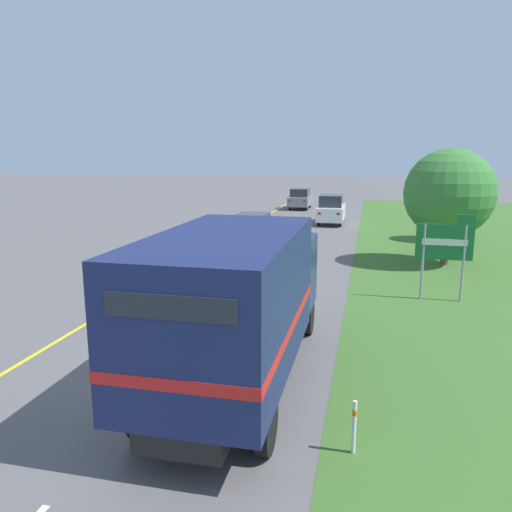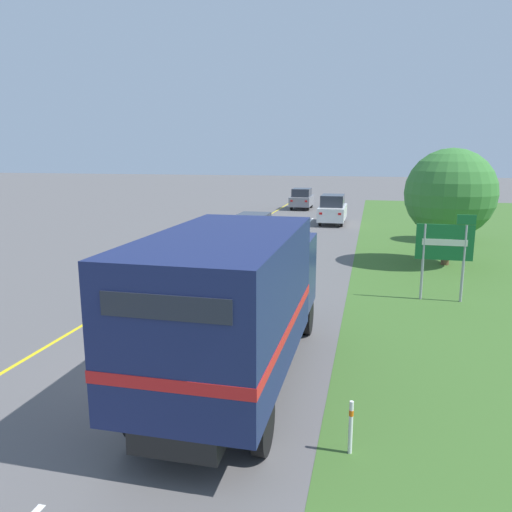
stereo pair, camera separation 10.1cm
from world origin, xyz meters
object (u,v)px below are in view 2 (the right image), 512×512
object	(u,v)px
lead_car_white_ahead	(333,209)
highway_sign	(445,246)
horse_trailer_truck	(235,299)
roadside_tree_near	(450,193)
lead_car_grey_ahead	(302,199)
roadside_tree_mid	(465,192)
lead_car_white	(254,231)
delineator_post	(351,426)

from	to	relation	value
lead_car_white_ahead	highway_sign	world-z (taller)	highway_sign
horse_trailer_truck	roadside_tree_near	distance (m)	14.97
lead_car_grey_ahead	roadside_tree_mid	distance (m)	18.57
lead_car_white	delineator_post	bearing A→B (deg)	-71.57
horse_trailer_truck	highway_sign	distance (m)	9.28
roadside_tree_near	lead_car_white	bearing A→B (deg)	168.40
lead_car_grey_ahead	highway_sign	world-z (taller)	highway_sign
lead_car_white_ahead	roadside_tree_near	xyz separation A→B (m)	(6.04, -12.16, 2.18)
delineator_post	lead_car_white	bearing A→B (deg)	108.43
lead_car_white	roadside_tree_mid	xyz separation A→B (m)	(11.08, 4.67, 1.90)
horse_trailer_truck	roadside_tree_mid	distance (m)	21.69
lead_car_white_ahead	roadside_tree_near	bearing A→B (deg)	-63.58
lead_car_white_ahead	lead_car_grey_ahead	world-z (taller)	lead_car_white_ahead
horse_trailer_truck	highway_sign	bearing A→B (deg)	56.00
lead_car_grey_ahead	highway_sign	size ratio (longest dim) A/B	1.30
lead_car_white	highway_sign	distance (m)	11.62
lead_car_grey_ahead	highway_sign	distance (m)	28.56
lead_car_white_ahead	delineator_post	world-z (taller)	lead_car_white_ahead
lead_car_white	roadside_tree_near	world-z (taller)	roadside_tree_near
lead_car_white_ahead	roadside_tree_mid	bearing A→B (deg)	-35.63
roadside_tree_near	delineator_post	world-z (taller)	roadside_tree_near
delineator_post	lead_car_grey_ahead	bearing A→B (deg)	99.25
lead_car_white	roadside_tree_mid	size ratio (longest dim) A/B	0.90
roadside_tree_near	roadside_tree_mid	world-z (taller)	roadside_tree_near
roadside_tree_mid	lead_car_grey_ahead	bearing A→B (deg)	127.47
lead_car_white_ahead	highway_sign	bearing A→B (deg)	-74.03
roadside_tree_near	delineator_post	distance (m)	16.29
highway_sign	roadside_tree_mid	world-z (taller)	roadside_tree_mid
roadside_tree_near	roadside_tree_mid	xyz separation A→B (m)	(1.72, 6.60, -0.38)
roadside_tree_near	lead_car_grey_ahead	bearing A→B (deg)	114.11
highway_sign	roadside_tree_near	bearing A→B (deg)	81.76
highway_sign	delineator_post	distance (m)	10.18
horse_trailer_truck	delineator_post	bearing A→B (deg)	-38.71
horse_trailer_truck	highway_sign	world-z (taller)	horse_trailer_truck
lead_car_grey_ahead	roadside_tree_near	world-z (taller)	roadside_tree_near
horse_trailer_truck	roadside_tree_near	bearing A→B (deg)	66.08
horse_trailer_truck	lead_car_white	distance (m)	15.94
roadside_tree_mid	highway_sign	bearing A→B (deg)	-101.64
lead_car_grey_ahead	lead_car_white	bearing A→B (deg)	-89.56
roadside_tree_near	delineator_post	xyz separation A→B (m)	(-3.50, -15.68, -2.71)
horse_trailer_truck	roadside_tree_mid	xyz separation A→B (m)	(7.77, 20.23, 0.89)
horse_trailer_truck	lead_car_white_ahead	size ratio (longest dim) A/B	1.84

